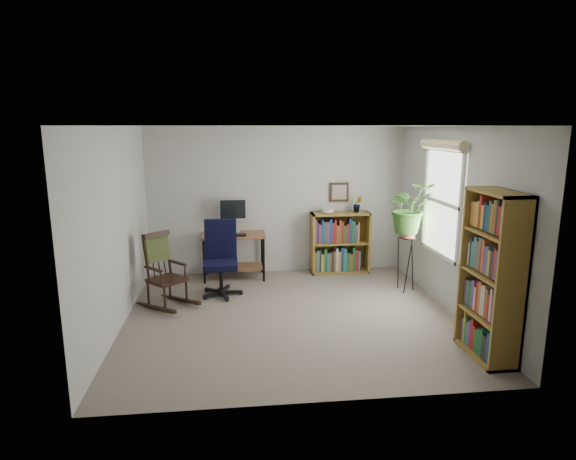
{
  "coord_description": "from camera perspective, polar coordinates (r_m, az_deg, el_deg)",
  "views": [
    {
      "loc": [
        -0.7,
        -5.79,
        2.39
      ],
      "look_at": [
        0.0,
        0.4,
        1.05
      ],
      "focal_mm": 30.0,
      "sensor_mm": 36.0,
      "label": 1
    }
  ],
  "objects": [
    {
      "name": "keyboard",
      "position": [
        7.55,
        -6.48,
        -0.6
      ],
      "size": [
        0.4,
        0.15,
        0.02
      ],
      "primitive_type": "cube",
      "color": "black",
      "rests_on": "desk"
    },
    {
      "name": "wall_left",
      "position": [
        6.07,
        -19.64,
        0.12
      ],
      "size": [
        0.0,
        4.0,
        2.4
      ],
      "primitive_type": "cube",
      "color": "#B4B5B0",
      "rests_on": "ground"
    },
    {
      "name": "floor",
      "position": [
        6.3,
        0.42,
        -10.14
      ],
      "size": [
        4.2,
        4.0,
        0.0
      ],
      "primitive_type": "cube",
      "color": "gray",
      "rests_on": "ground"
    },
    {
      "name": "wall_front",
      "position": [
        4.03,
        3.87,
        -5.06
      ],
      "size": [
        4.2,
        0.0,
        2.4
      ],
      "primitive_type": "cube",
      "color": "#B4B5B0",
      "rests_on": "ground"
    },
    {
      "name": "ceiling",
      "position": [
        5.83,
        0.45,
        12.24
      ],
      "size": [
        4.2,
        4.0,
        0.0
      ],
      "primitive_type": "cube",
      "color": "silver",
      "rests_on": "ground"
    },
    {
      "name": "rocking_chair",
      "position": [
        6.66,
        -14.2,
        -4.6
      ],
      "size": [
        0.99,
        1.01,
        1.03
      ],
      "primitive_type": null,
      "rotation": [
        0.0,
        0.0,
        0.76
      ],
      "color": "black",
      "rests_on": "floor"
    },
    {
      "name": "low_bookshelf",
      "position": [
        8.03,
        6.18,
        -1.5
      ],
      "size": [
        0.96,
        0.32,
        1.01
      ],
      "primitive_type": null,
      "color": "olive",
      "rests_on": "floor"
    },
    {
      "name": "monitor",
      "position": [
        7.75,
        -6.53,
        1.75
      ],
      "size": [
        0.46,
        0.16,
        0.56
      ],
      "primitive_type": null,
      "color": "#BBBBC0",
      "rests_on": "desk"
    },
    {
      "name": "framed_picture",
      "position": [
        8.02,
        6.08,
        4.48
      ],
      "size": [
        0.32,
        0.04,
        0.32
      ],
      "primitive_type": null,
      "color": "black",
      "rests_on": "wall_back"
    },
    {
      "name": "office_chair",
      "position": [
        6.93,
        -8.0,
        -3.4
      ],
      "size": [
        0.61,
        0.61,
        1.1
      ],
      "primitive_type": null,
      "rotation": [
        0.0,
        0.0,
        -0.02
      ],
      "color": "black",
      "rests_on": "floor"
    },
    {
      "name": "wall_right",
      "position": [
        6.54,
        19.02,
        0.99
      ],
      "size": [
        0.0,
        4.0,
        2.4
      ],
      "primitive_type": "cube",
      "color": "#B4B5B0",
      "rests_on": "ground"
    },
    {
      "name": "plant_stand",
      "position": [
        7.3,
        13.85,
        -3.44
      ],
      "size": [
        0.3,
        0.3,
        0.95
      ],
      "primitive_type": null,
      "rotation": [
        0.0,
        0.0,
        -0.13
      ],
      "color": "black",
      "rests_on": "floor"
    },
    {
      "name": "window",
      "position": [
        6.76,
        17.75,
        3.14
      ],
      "size": [
        0.12,
        1.2,
        1.5
      ],
      "primitive_type": null,
      "color": "white",
      "rests_on": "wall_right"
    },
    {
      "name": "spider_plant",
      "position": [
        7.09,
        14.32,
        5.45
      ],
      "size": [
        1.69,
        1.88,
        1.46
      ],
      "primitive_type": "imported",
      "color": "#306322",
      "rests_on": "plant_stand"
    },
    {
      "name": "desk",
      "position": [
        7.76,
        -6.42,
        -3.09
      ],
      "size": [
        1.0,
        0.55,
        0.72
      ],
      "primitive_type": null,
      "color": "brown",
      "rests_on": "floor"
    },
    {
      "name": "potted_plant_small",
      "position": [
        7.99,
        8.22,
        2.48
      ],
      "size": [
        0.13,
        0.24,
        0.11
      ],
      "primitive_type": "imported",
      "color": "#306322",
      "rests_on": "low_bookshelf"
    },
    {
      "name": "wall_back",
      "position": [
        7.91,
        -1.31,
        3.49
      ],
      "size": [
        4.2,
        0.0,
        2.4
      ],
      "primitive_type": "cube",
      "color": "#B4B5B0",
      "rests_on": "ground"
    },
    {
      "name": "tall_bookshelf",
      "position": [
        5.4,
        22.97,
        -5.04
      ],
      "size": [
        0.33,
        0.77,
        1.77
      ],
      "primitive_type": null,
      "color": "olive",
      "rests_on": "floor"
    }
  ]
}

